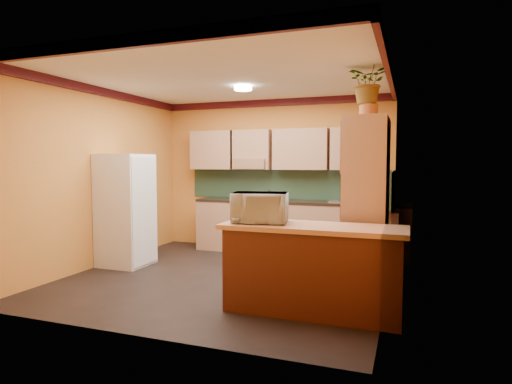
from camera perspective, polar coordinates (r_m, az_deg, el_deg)
room_shell at (r=6.06m, az=-2.67°, el=8.81°), size 4.24×4.24×2.72m
base_cabinets_back at (r=7.40m, az=5.74°, el=-4.88°), size 3.65×0.60×0.88m
countertop_back at (r=7.35m, az=5.77°, el=-1.33°), size 3.65×0.62×0.04m
stove at (r=7.58m, az=1.14°, el=-4.54°), size 0.58×0.58×0.91m
kettle at (r=7.43m, az=1.75°, el=-0.47°), size 0.21×0.21×0.18m
sink at (r=7.19m, az=11.76°, el=-1.23°), size 0.48×0.40×0.03m
base_cabinets_right at (r=6.52m, az=14.97°, el=-6.20°), size 0.60×0.80×0.88m
countertop_right at (r=6.46m, az=15.04°, el=-2.18°), size 0.62×0.80×0.04m
fridge at (r=6.83m, az=-17.01°, el=-2.31°), size 0.68×0.66×1.70m
pantry at (r=5.27m, az=14.52°, el=-1.90°), size 0.48×0.90×2.10m
fern_pot at (r=5.33m, az=14.79°, el=10.34°), size 0.22×0.22×0.16m
fern at (r=5.37m, az=14.85°, el=13.94°), size 0.50×0.45×0.52m
breakfast_bar at (r=4.57m, az=7.49°, el=-10.49°), size 1.80×0.55×0.88m
bar_top at (r=4.47m, az=7.54°, el=-4.71°), size 1.90×0.65×0.05m
microwave at (r=4.61m, az=0.52°, el=-2.08°), size 0.65×0.50×0.32m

